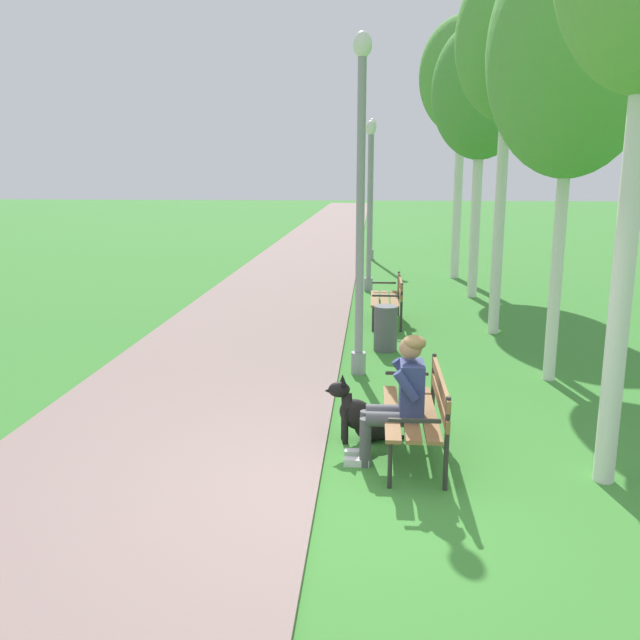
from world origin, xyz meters
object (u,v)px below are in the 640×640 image
object	(u,v)px
park_bench_near	(420,406)
lamp_post_mid	(370,205)
dog_black	(362,417)
lamp_post_near	(360,205)
lamp_post_far	(371,188)
birch_tree_fourth	(482,92)
birch_tree_second	(573,52)
person_seated_on_near_bench	(400,394)
birch_tree_third	(509,42)
park_bench_mid	(390,295)
litter_bin	(386,328)
birch_tree_fifth	(463,78)

from	to	relation	value
park_bench_near	lamp_post_mid	distance (m)	9.44
park_bench_near	dog_black	size ratio (longest dim) A/B	1.81
lamp_post_near	lamp_post_far	size ratio (longest dim) A/B	1.03
birch_tree_fourth	birch_tree_second	bearing A→B (deg)	-88.40
person_seated_on_near_bench	birch_tree_third	bearing A→B (deg)	71.62
birch_tree_third	birch_tree_fourth	bearing A→B (deg)	88.08
lamp_post_mid	lamp_post_near	bearing A→B (deg)	-90.69
lamp_post_mid	birch_tree_third	bearing A→B (deg)	-61.64
park_bench_mid	lamp_post_near	bearing A→B (deg)	-98.73
park_bench_mid	lamp_post_far	size ratio (longest dim) A/B	0.35
birch_tree_second	litter_bin	xyz separation A→B (m)	(-2.15, 1.33, -3.76)
lamp_post_far	litter_bin	size ratio (longest dim) A/B	6.12
birch_tree_third	litter_bin	xyz separation A→B (m)	(-1.86, -1.31, -4.34)
person_seated_on_near_bench	lamp_post_far	size ratio (longest dim) A/B	0.29
litter_bin	park_bench_mid	bearing A→B (deg)	86.89
lamp_post_near	birch_tree_third	xyz separation A→B (m)	(2.25, 2.57, 2.42)
person_seated_on_near_bench	lamp_post_near	xyz separation A→B (m)	(-0.44, 2.87, 1.60)
birch_tree_third	lamp_post_mid	bearing A→B (deg)	118.36
person_seated_on_near_bench	birch_tree_second	world-z (taller)	birch_tree_second
person_seated_on_near_bench	park_bench_mid	bearing A→B (deg)	89.53
birch_tree_fourth	litter_bin	world-z (taller)	birch_tree_fourth
person_seated_on_near_bench	dog_black	xyz separation A→B (m)	(-0.35, 0.50, -0.42)
person_seated_on_near_bench	birch_tree_fifth	bearing A→B (deg)	80.93
park_bench_mid	person_seated_on_near_bench	world-z (taller)	person_seated_on_near_bench
park_bench_near	park_bench_mid	size ratio (longest dim) A/B	1.00
dog_black	birch_tree_fifth	world-z (taller)	birch_tree_fifth
birch_tree_second	litter_bin	distance (m)	4.53
lamp_post_near	birch_tree_fourth	distance (m)	6.76
park_bench_mid	park_bench_near	bearing A→B (deg)	-88.47
person_seated_on_near_bench	litter_bin	size ratio (longest dim) A/B	1.79
birch_tree_second	park_bench_mid	bearing A→B (deg)	121.95
lamp_post_mid	litter_bin	world-z (taller)	lamp_post_mid
park_bench_mid	birch_tree_fourth	size ratio (longest dim) A/B	0.26
person_seated_on_near_bench	lamp_post_far	distance (m)	15.35
person_seated_on_near_bench	lamp_post_mid	distance (m)	9.56
lamp_post_far	birch_tree_fourth	distance (m)	7.11
lamp_post_far	lamp_post_mid	bearing A→B (deg)	-90.13
person_seated_on_near_bench	dog_black	size ratio (longest dim) A/B	1.51
dog_black	birch_tree_third	xyz separation A→B (m)	(2.16, 4.93, 4.43)
lamp_post_near	birch_tree_fifth	distance (m)	9.42
lamp_post_mid	birch_tree_second	xyz separation A→B (m)	(2.46, -6.66, 2.13)
dog_black	birch_tree_fourth	size ratio (longest dim) A/B	0.14
birch_tree_second	birch_tree_fifth	size ratio (longest dim) A/B	0.88
lamp_post_near	birch_tree_second	size ratio (longest dim) A/B	0.78
lamp_post_near	lamp_post_far	world-z (taller)	lamp_post_near
person_seated_on_near_bench	birch_tree_fourth	world-z (taller)	birch_tree_fourth
park_bench_near	dog_black	xyz separation A→B (m)	(-0.56, 0.35, -0.25)
park_bench_near	birch_tree_third	distance (m)	6.92
birch_tree_fourth	litter_bin	xyz separation A→B (m)	(-1.98, -4.74, -3.96)
lamp_post_near	person_seated_on_near_bench	bearing A→B (deg)	-81.24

